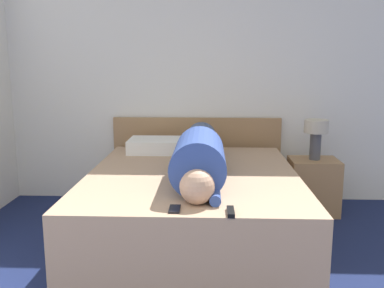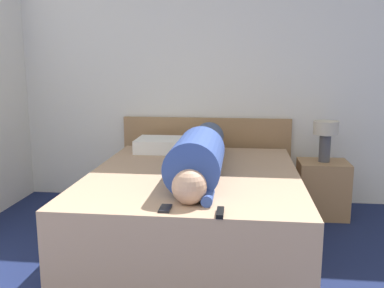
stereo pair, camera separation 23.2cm
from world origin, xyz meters
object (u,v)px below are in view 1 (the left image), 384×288
tv_remote (231,212)px  cell_phone (175,209)px  bed (193,208)px  nightstand (313,186)px  person_lying (200,154)px  table_lamp (316,132)px  pillow_near_headboard (161,145)px

tv_remote → cell_phone: size_ratio=1.15×
bed → cell_phone: bearing=-94.7°
tv_remote → cell_phone: (-0.32, 0.05, -0.01)m
nightstand → person_lying: 1.44m
table_lamp → cell_phone: bearing=-126.3°
table_lamp → pillow_near_headboard: size_ratio=0.62×
table_lamp → pillow_near_headboard: bearing=179.8°
table_lamp → tv_remote: table_lamp is taller
person_lying → pillow_near_headboard: (-0.38, 0.83, -0.10)m
bed → nightstand: (1.12, 0.75, -0.03)m
table_lamp → cell_phone: 2.03m
cell_phone → pillow_near_headboard: bearing=99.0°
person_lying → table_lamp: bearing=37.8°
nightstand → person_lying: bearing=-142.2°
nightstand → cell_phone: bearing=-126.3°
person_lying → cell_phone: (-0.13, -0.80, -0.15)m
tv_remote → pillow_near_headboard: bearing=108.9°
table_lamp → pillow_near_headboard: table_lamp is taller
nightstand → cell_phone: 2.05m
nightstand → pillow_near_headboard: size_ratio=0.86×
nightstand → tv_remote: 1.93m
bed → tv_remote: tv_remote is taller
nightstand → cell_phone: size_ratio=4.03×
table_lamp → person_lying: bearing=-142.2°
bed → cell_phone: 0.93m
bed → pillow_near_headboard: 0.90m
nightstand → table_lamp: (0.00, -0.00, 0.52)m
bed → pillow_near_headboard: pillow_near_headboard is taller
nightstand → cell_phone: (-1.20, -1.63, 0.33)m
bed → table_lamp: bearing=33.8°
nightstand → tv_remote: bearing=-117.5°
pillow_near_headboard → table_lamp: bearing=-0.2°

